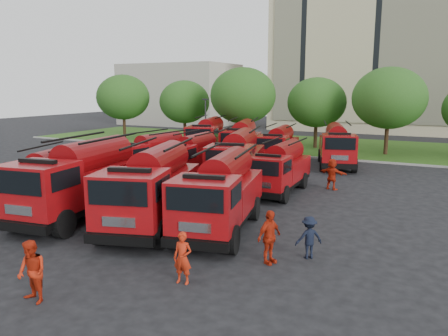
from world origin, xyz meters
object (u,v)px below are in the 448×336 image
Objects in this scene: fire_truck_10 at (278,146)px; firefighter_0 at (183,283)px; fire_truck_7 at (280,168)px; firefighter_2 at (269,263)px; fire_truck_2 at (152,187)px; fire_truck_8 at (208,137)px; fire_truck_9 at (242,141)px; fire_truck_11 at (337,146)px; fire_truck_4 at (150,156)px; fire_truck_6 at (237,159)px; fire_truck_1 at (79,179)px; firefighter_1 at (34,302)px; fire_truck_3 at (220,193)px; firefighter_3 at (308,258)px; fire_truck_5 at (191,156)px; firefighter_5 at (331,189)px; fire_truck_0 at (47,179)px; firefighter_4 at (133,200)px.

fire_truck_10 is 4.08× the size of firefighter_0.
fire_truck_7 is 9.75m from fire_truck_10.
firefighter_2 is (1.86, 2.75, 0.00)m from firefighter_0.
fire_truck_8 is at bearing 95.02° from fire_truck_2.
fire_truck_7 is at bearing -70.14° from fire_truck_9.
fire_truck_11 is (3.94, 18.99, -0.11)m from fire_truck_2.
fire_truck_6 is at bearing 6.02° from fire_truck_4.
fire_truck_1 reaches higher than firefighter_1.
fire_truck_3 is at bearing -86.33° from fire_truck_10.
fire_truck_11 is (3.98, 9.98, -0.08)m from fire_truck_6.
fire_truck_3 is at bearing -91.39° from fire_truck_7.
fire_truck_4 is at bearing -73.93° from firefighter_3.
fire_truck_8 reaches higher than firefighter_2.
fire_truck_11 reaches higher than firefighter_2.
firefighter_1 is (-3.19, -3.05, 0.00)m from firefighter_0.
fire_truck_1 reaches higher than fire_truck_3.
firefighter_5 is at bearing -1.07° from fire_truck_5.
fire_truck_10 is 20.63m from firefighter_2.
fire_truck_1 reaches higher than fire_truck_2.
fire_truck_11 is at bearing 59.48° from fire_truck_1.
fire_truck_8 is at bearing 111.80° from fire_truck_6.
fire_truck_0 is at bearing -116.79° from fire_truck_10.
fire_truck_3 reaches higher than fire_truck_5.
fire_truck_5 is 1.01× the size of fire_truck_7.
fire_truck_6 is at bearing 105.01° from firefighter_1.
fire_truck_5 is 17.01m from firefighter_0.
firefighter_4 is (-6.76, 2.41, -1.66)m from fire_truck_3.
fire_truck_10 is 0.91× the size of fire_truck_11.
fire_truck_2 is (3.94, 0.44, -0.06)m from fire_truck_1.
firefighter_1 is 11.79m from firefighter_4.
firefighter_5 is (2.61, 2.15, -1.47)m from fire_truck_7.
fire_truck_8 is at bearing 139.84° from fire_truck_9.
fire_truck_0 is 14.00m from firefighter_3.
fire_truck_5 is (-7.18, 9.38, -0.19)m from fire_truck_3.
firefighter_1 is (5.16, -7.08, -1.82)m from fire_truck_1.
fire_truck_11 reaches higher than fire_truck_4.
fire_truck_3 is at bearing -11.41° from fire_truck_0.
fire_truck_0 is at bearing -135.15° from fire_truck_11.
fire_truck_4 reaches higher than firefighter_4.
fire_truck_0 is 16.29m from firefighter_5.
fire_truck_9 is (2.83, 17.79, 0.20)m from fire_truck_0.
fire_truck_9 is at bearing 123.96° from fire_truck_7.
firefighter_1 is 18.76m from firefighter_5.
fire_truck_9 is 23.67m from firefighter_0.
fire_truck_1 reaches higher than fire_truck_9.
fire_truck_1 is 11.36m from fire_truck_7.
fire_truck_7 is (7.08, -1.57, -0.00)m from fire_truck_5.
fire_truck_1 is 18.50m from fire_truck_10.
fire_truck_3 reaches higher than firefighter_1.
firefighter_5 is (9.69, 0.58, -1.47)m from fire_truck_5.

